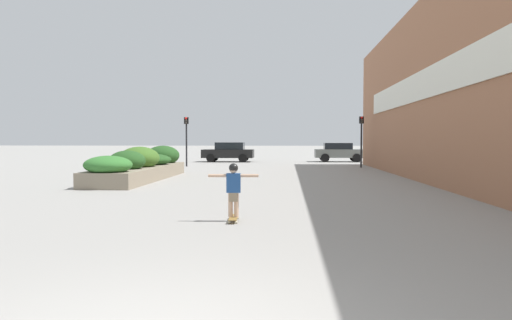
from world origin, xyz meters
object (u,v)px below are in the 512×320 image
skateboard (233,218)px  skateboarder (233,185)px  traffic_light_right (361,133)px  car_leftmost (229,152)px  car_center_left (339,152)px  traffic_light_left (186,133)px

skateboard → skateboarder: size_ratio=0.69×
skateboarder → traffic_light_right: size_ratio=0.35×
skateboard → car_leftmost: bearing=94.4°
skateboarder → car_center_left: 28.60m
traffic_light_left → car_center_left: bearing=34.6°
skateboard → traffic_light_right: traffic_light_right is taller
traffic_light_left → skateboarder: bearing=-74.7°
skateboarder → car_leftmost: car_leftmost is taller
car_center_left → traffic_light_left: (-11.02, -7.62, 1.45)m
car_center_left → traffic_light_left: traffic_light_left is taller
skateboarder → skateboard: bearing=176.8°
skateboard → car_leftmost: (-3.64, 27.33, 0.76)m
car_center_left → traffic_light_left: bearing=-55.4°
skateboard → car_leftmost: 27.59m
skateboard → car_leftmost: size_ratio=0.19×
skateboarder → car_center_left: bearing=75.9°
car_center_left → skateboard: bearing=-10.9°
skateboarder → traffic_light_left: size_ratio=0.35×
skateboarder → car_center_left: (5.42, 28.09, 0.02)m
skateboard → traffic_light_left: (-5.61, 20.47, 2.20)m
car_center_left → traffic_light_right: bearing=3.5°
car_leftmost → skateboard: bearing=-172.4°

